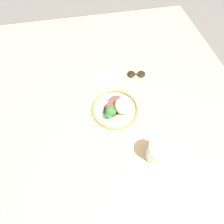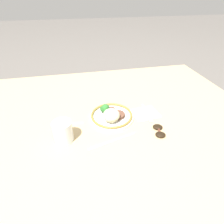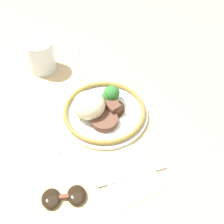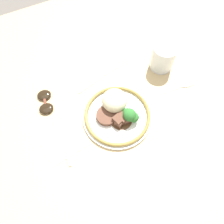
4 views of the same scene
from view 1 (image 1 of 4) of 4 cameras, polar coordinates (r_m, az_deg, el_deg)
The scene contains 9 objects.
ground_plane at distance 0.87m, azimuth 1.45°, elevation 0.19°, with size 8.00×8.00×0.00m, color #5B5651.
dining_table at distance 0.85m, azimuth 1.48°, elevation 0.85°, with size 1.56×1.28×0.04m.
napkin at distance 0.93m, azimuth -1.24°, elevation 10.31°, with size 0.15×0.13×0.00m.
plate at distance 0.80m, azimuth 1.40°, elevation 1.16°, with size 0.23×0.23×0.08m.
juice_glass at distance 0.71m, azimuth 14.63°, elevation -12.46°, with size 0.08×0.08×0.10m.
fork at distance 0.94m, azimuth -0.50°, elevation 10.81°, with size 0.02×0.17×0.00m.
knife at distance 0.84m, azimuth 13.24°, elevation 0.14°, with size 0.23×0.07×0.00m.
spoon at distance 0.73m, azimuth 5.63°, elevation -17.25°, with size 0.17×0.03×0.01m.
sunglasses at distance 0.96m, azimuth 7.96°, elevation 12.22°, with size 0.06×0.10×0.01m.
Camera 1 is at (0.43, -0.11, 0.74)m, focal length 28.00 mm.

